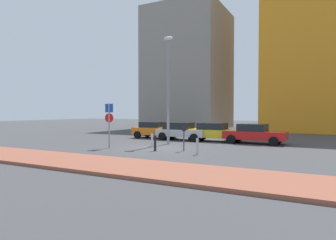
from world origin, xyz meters
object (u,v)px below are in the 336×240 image
Objects in this scene: parked_car_orange at (155,130)px; parked_car_silver at (181,131)px; street_lamp at (168,82)px; traffic_bollard_near at (155,143)px; parked_car_yellow at (214,132)px; parked_car_red at (254,133)px; parking_sign_post at (109,120)px; parking_meter at (184,135)px; traffic_bollard_far at (152,140)px; traffic_bollard_mid at (197,147)px.

parked_car_silver reaches higher than parked_car_orange.
street_lamp is 8.32× the size of traffic_bollard_near.
parked_car_yellow is 3.18m from parked_car_red.
parked_car_red is 1.56× the size of parking_sign_post.
parked_car_orange is at bearing 171.18° from parked_car_silver.
traffic_bollard_near is (1.01, -3.63, -4.03)m from street_lamp.
parking_sign_post is at bearing -177.52° from traffic_bollard_near.
parked_car_orange is at bearing 176.74° from parked_car_red.
parking_meter is (5.77, -6.53, 0.20)m from parked_car_orange.
parked_car_orange is 4.73× the size of traffic_bollard_far.
parking_meter is 1.78m from traffic_bollard_near.
parking_sign_post is (-4.58, -7.25, 1.06)m from parked_car_yellow.
traffic_bollard_mid is at bearing -27.86° from traffic_bollard_far.
traffic_bollard_mid is at bearing -47.03° from parked_car_orange.
parked_car_silver is 5.92m from parked_car_red.
parking_meter is 1.73m from traffic_bollard_mid.
parked_car_orange is at bearing 118.15° from traffic_bollard_far.
street_lamp is at bearing 134.51° from traffic_bollard_mid.
parking_sign_post reaches higher than traffic_bollard_near.
parked_car_silver is at bearing 102.17° from traffic_bollard_near.
parked_car_silver is 8.33m from traffic_bollard_mid.
parked_car_yellow is at bearing 101.80° from traffic_bollard_mid.
parked_car_orange is 6.09m from traffic_bollard_far.
street_lamp reaches higher than parked_car_red.
traffic_bollard_far is (-2.65, -5.13, -0.32)m from parked_car_yellow.
traffic_bollard_far is (-2.90, 1.17, -0.52)m from parking_meter.
parked_car_yellow is (5.52, -0.23, 0.00)m from parked_car_orange.
street_lamp is at bearing -48.74° from parked_car_orange.
parked_car_silver is at bearing 75.41° from parking_sign_post.
traffic_bollard_near is 1.04× the size of traffic_bollard_mid.
parked_car_silver reaches higher than traffic_bollard_mid.
street_lamp is at bearing 131.74° from parking_meter.
traffic_bollard_far is (-1.39, 1.97, -0.04)m from traffic_bollard_near.
parking_meter is at bearing -87.72° from parked_car_yellow.
traffic_bollard_near is 2.81m from traffic_bollard_mid.
parked_car_orange is at bearing 120.14° from traffic_bollard_near.
parked_car_red is at bearing -3.26° from parked_car_orange.
traffic_bollard_mid is at bearing -4.95° from traffic_bollard_near.
parked_car_orange is 0.96× the size of parked_car_silver.
parked_car_silver is 4.52× the size of traffic_bollard_near.
parking_meter is at bearing 140.88° from traffic_bollard_mid.
parked_car_silver reaches higher than parked_car_red.
street_lamp is (3.25, -3.70, 3.74)m from parked_car_orange.
traffic_bollard_mid is (7.05, -7.57, -0.30)m from parked_car_orange.
parking_meter reaches higher than parked_car_red.
traffic_bollard_near is (-4.43, -6.83, -0.28)m from parked_car_red.
street_lamp is at bearing -149.49° from parked_car_red.
parked_car_silver is 2.76m from parked_car_yellow.
parking_sign_post is (0.93, -7.47, 1.06)m from parked_car_orange.
parked_car_yellow reaches higher than traffic_bollard_mid.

